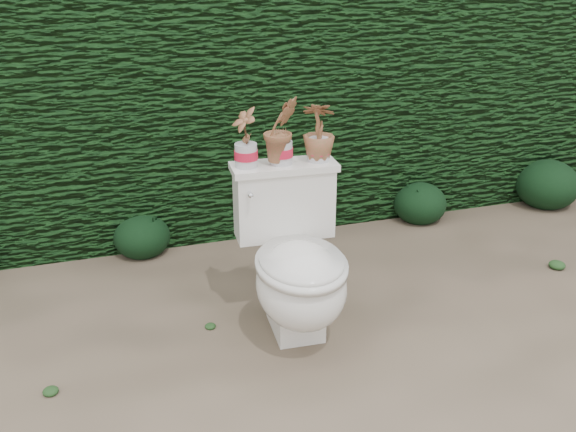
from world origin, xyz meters
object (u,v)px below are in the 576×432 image
object	(u,v)px
toilet	(297,266)
potted_plant_left	(246,139)
potted_plant_center	(281,132)
potted_plant_right	(319,133)

from	to	relation	value
toilet	potted_plant_left	distance (m)	0.63
potted_plant_left	potted_plant_center	size ratio (longest dim) A/B	0.86
potted_plant_right	potted_plant_center	bearing A→B (deg)	19.23
potted_plant_left	potted_plant_center	bearing A→B (deg)	71.90
potted_plant_center	potted_plant_right	size ratio (longest dim) A/B	1.14
potted_plant_center	potted_plant_right	distance (m)	0.18
potted_plant_center	potted_plant_right	world-z (taller)	potted_plant_center
potted_plant_left	potted_plant_center	xyz separation A→B (m)	(0.17, -0.01, 0.02)
potted_plant_right	toilet	bearing A→B (deg)	74.18
potted_plant_left	potted_plant_right	size ratio (longest dim) A/B	0.98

